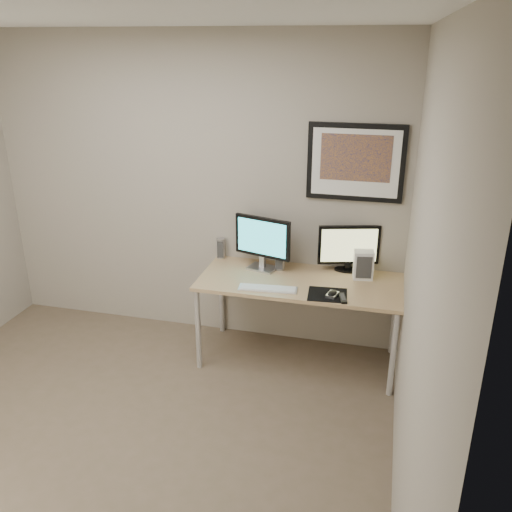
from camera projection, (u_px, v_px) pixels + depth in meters
The scene contains 13 objects.
floor at pixel (112, 447), 3.57m from camera, with size 3.60×3.60×0.00m, color brown.
room at pixel (121, 188), 3.37m from camera, with size 3.60×3.60×3.60m.
desk at pixel (300, 288), 4.32m from camera, with size 1.60×0.70×0.73m.
framed_art at pixel (356, 163), 4.18m from camera, with size 0.75×0.04×0.60m.
monitor_large at pixel (262, 241), 4.41m from camera, with size 0.48×0.21×0.45m.
monitor_tv at pixel (349, 247), 4.39m from camera, with size 0.49×0.17×0.39m.
speaker_left at pixel (221, 248), 4.70m from camera, with size 0.07×0.07×0.18m, color #A5A5A9.
speaker_right at pixel (280, 258), 4.46m from camera, with size 0.08×0.08×0.20m, color #A5A5A9.
keyboard at pixel (268, 288), 4.13m from camera, with size 0.45×0.12×0.02m, color silver.
mousepad at pixel (327, 295), 4.05m from camera, with size 0.29×0.26×0.00m, color black.
mouse at pixel (332, 294), 4.01m from camera, with size 0.06×0.11×0.04m, color black.
remote at pixel (343, 298), 3.97m from camera, with size 0.04×0.16×0.02m, color black.
fan_unit at pixel (363, 265), 4.29m from camera, with size 0.15×0.11×0.23m, color silver.
Camera 1 is at (1.62, -2.53, 2.50)m, focal length 38.00 mm.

